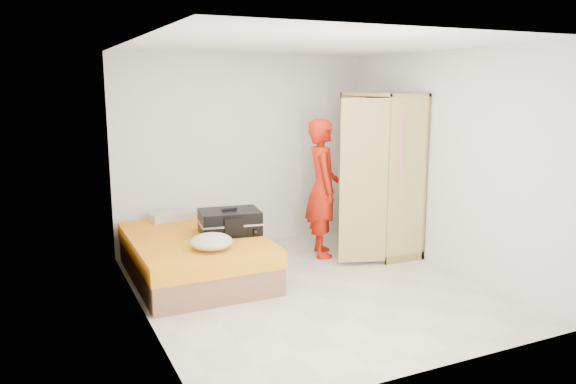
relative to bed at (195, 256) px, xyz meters
name	(u,v)px	position (x,y,z in m)	size (l,w,h in m)	color
room	(312,172)	(1.05, -0.90, 1.05)	(4.00, 4.02, 2.60)	beige
bed	(195,256)	(0.00, 0.00, 0.00)	(1.42, 2.02, 0.50)	#915E42
wardrobe	(379,178)	(2.50, -0.03, 0.75)	(1.15, 1.20, 2.10)	tan
person	(323,188)	(1.75, 0.14, 0.64)	(0.65, 0.43, 1.79)	red
suitcase	(230,222)	(0.40, -0.08, 0.38)	(0.77, 0.61, 0.30)	black
round_cushion	(211,242)	(0.01, -0.62, 0.33)	(0.45, 0.45, 0.17)	beige
pillow	(172,216)	(-0.05, 0.85, 0.30)	(0.55, 0.28, 0.10)	beige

